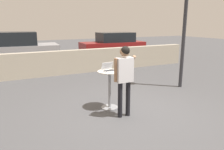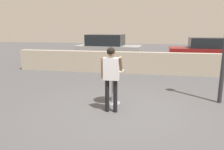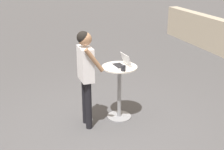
{
  "view_description": "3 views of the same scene",
  "coord_description": "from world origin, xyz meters",
  "px_view_note": "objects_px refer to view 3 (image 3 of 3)",
  "views": [
    {
      "loc": [
        -2.73,
        -4.47,
        2.23
      ],
      "look_at": [
        -0.39,
        0.26,
        0.96
      ],
      "focal_mm": 35.0,
      "sensor_mm": 36.0,
      "label": 1
    },
    {
      "loc": [
        0.77,
        -5.53,
        2.2
      ],
      "look_at": [
        -0.35,
        0.42,
        0.88
      ],
      "focal_mm": 35.0,
      "sensor_mm": 36.0,
      "label": 2
    },
    {
      "loc": [
        4.51,
        -1.43,
        2.83
      ],
      "look_at": [
        -0.36,
        0.36,
        0.86
      ],
      "focal_mm": 50.0,
      "sensor_mm": 36.0,
      "label": 3
    }
  ],
  "objects_px": {
    "coffee_mug": "(123,68)",
    "standing_person": "(86,67)",
    "laptop": "(122,63)",
    "cafe_table": "(119,86)"
  },
  "relations": [
    {
      "from": "cafe_table",
      "to": "standing_person",
      "type": "distance_m",
      "value": 0.8
    },
    {
      "from": "laptop",
      "to": "coffee_mug",
      "type": "height_order",
      "value": "laptop"
    },
    {
      "from": "cafe_table",
      "to": "laptop",
      "type": "bearing_deg",
      "value": 94.72
    },
    {
      "from": "cafe_table",
      "to": "laptop",
      "type": "height_order",
      "value": "laptop"
    },
    {
      "from": "standing_person",
      "to": "laptop",
      "type": "bearing_deg",
      "value": 96.71
    },
    {
      "from": "cafe_table",
      "to": "coffee_mug",
      "type": "height_order",
      "value": "coffee_mug"
    },
    {
      "from": "coffee_mug",
      "to": "standing_person",
      "type": "bearing_deg",
      "value": -104.49
    },
    {
      "from": "coffee_mug",
      "to": "standing_person",
      "type": "distance_m",
      "value": 0.64
    },
    {
      "from": "cafe_table",
      "to": "laptop",
      "type": "relative_size",
      "value": 2.91
    },
    {
      "from": "cafe_table",
      "to": "coffee_mug",
      "type": "distance_m",
      "value": 0.49
    }
  ]
}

